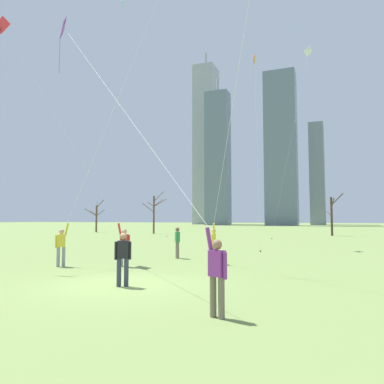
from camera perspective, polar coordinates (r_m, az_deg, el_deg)
The scene contains 17 objects.
ground_plane at distance 11.96m, azimuth -10.74°, elevation -14.03°, with size 400.00×400.00×0.00m, color #7A934C.
kite_flyer_foreground_right_red at distance 16.42m, azimuth -13.22°, elevation -3.16°, with size 6.59×1.86×11.65m.
kite_flyer_foreground_left_purple at distance 10.70m, azimuth -6.89°, elevation 4.63°, with size 11.95×8.73×13.26m.
kite_flyer_midfield_center_pink at distance 15.76m, azimuth 4.55°, elevation -0.44°, with size 4.59×7.62×14.37m.
kite_flyer_midfield_right_blue at distance 16.82m, azimuth -16.29°, elevation 1.12°, with size 6.57×3.48×19.46m.
bystander_far_off_by_trees at distance 19.34m, azimuth -2.29°, elevation -7.63°, with size 0.36×0.43×1.62m.
bystander_watching_nearby at distance 11.54m, azimuth -10.73°, elevation -9.86°, with size 0.45×0.34×1.62m.
distant_kite_drifting_right_white at distance 48.19m, azimuth 17.32°, elevation 18.58°, with size 4.23×6.71×22.83m.
distant_kite_high_overhead_green at distance 49.27m, azimuth -9.62°, elevation 22.59°, with size 6.05×1.35×29.67m.
distant_kite_low_near_trees_orange at distance 29.55m, azimuth 9.73°, elevation 17.59°, with size 1.19×4.68×14.86m.
bare_tree_right_of_center at distance 59.73m, azimuth -14.65°, elevation -3.75°, with size 2.82×2.46×5.11m.
bare_tree_rightmost at distance 48.49m, azimuth 20.98°, elevation -3.25°, with size 2.01×2.94×5.23m.
bare_tree_leftmost at distance 51.98m, azimuth -5.92°, elevation -3.23°, with size 3.08×1.92×5.92m.
skyline_mid_tower_right at distance 142.44m, azimuth 18.93°, elevation 2.58°, with size 5.08×11.90×36.84m.
skyline_slender_spire at distance 128.60m, azimuth 4.05°, elevation 5.31°, with size 8.07×5.80×52.18m.
skyline_short_annex at distance 123.66m, azimuth 13.68°, elevation 6.66°, with size 10.10×6.96×50.41m.
skyline_mid_tower_left at distance 152.19m, azimuth 2.21°, elevation 7.38°, with size 8.47×10.05×71.73m.
Camera 1 is at (6.19, -10.03, 2.04)m, focal length 34.23 mm.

